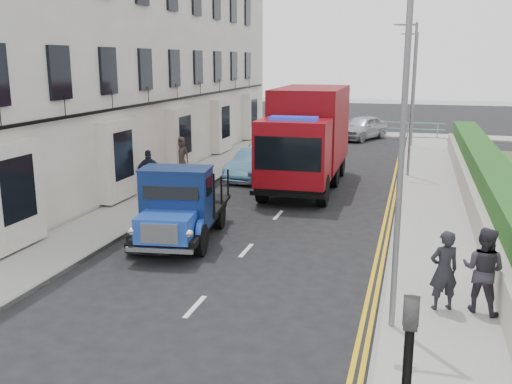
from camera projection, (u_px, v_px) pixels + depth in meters
The scene contains 22 objects.
ground at pixel (224, 275), 14.67m from camera, with size 120.00×120.00×0.00m, color black.
pavement_west at pixel (177, 187), 24.46m from camera, with size 2.40×38.00×0.12m, color gray.
pavement_east at pixel (432, 203), 21.69m from camera, with size 2.60×38.00×0.12m, color gray.
promenade at pixel (351, 134), 41.84m from camera, with size 30.00×2.50×0.12m, color gray.
sea_plane at pixel (380, 104), 70.91m from camera, with size 120.00×120.00×0.00m, color #515D6E.
terrace_west at pixel (124, 22), 27.71m from camera, with size 6.31×30.20×14.25m.
garden_east at pixel (487, 185), 21.00m from camera, with size 1.45×28.00×1.75m.
seafront_railing at pixel (350, 128), 40.97m from camera, with size 13.00×0.08×1.11m.
lamp_near at pixel (396, 136), 10.78m from camera, with size 1.23×0.18×7.00m.
lamp_mid at pixel (410, 91), 25.78m from camera, with size 1.23×0.18×7.00m.
lamp_far at pixel (413, 83), 35.15m from camera, with size 1.23×0.18×7.00m.
bedford_lorry at pixel (178, 210), 16.79m from camera, with size 2.58×5.14×2.34m.
red_lorry at pixel (307, 135), 24.37m from camera, with size 2.90×8.12×4.22m.
parked_car_front at pixel (167, 220), 17.35m from camera, with size 1.53×3.80×1.29m, color black.
parked_car_mid at pixel (254, 164), 26.45m from camera, with size 1.43×4.11×1.35m, color #5790BA.
parked_car_rear at pixel (256, 163), 26.68m from camera, with size 1.85×4.56×1.32m, color #A3A2A7.
seafront_car_left at pixel (293, 132), 38.21m from camera, with size 2.16×4.68×1.30m, color black.
seafront_car_right at pixel (362, 128), 39.23m from camera, with size 1.93×4.79×1.63m, color #9FA0A3.
pedestrian_east_near at pixel (444, 270), 12.21m from camera, with size 0.65×0.43×1.78m, color black.
pedestrian_east_far at pixel (483, 270), 12.10m from camera, with size 0.91×0.71×1.88m, color #2F2B35.
pedestrian_west_near at pixel (149, 172), 22.69m from camera, with size 1.05×0.44×1.80m, color #1A1E30.
pedestrian_west_far at pixel (180, 156), 26.65m from camera, with size 0.88×0.57×1.80m, color #392F29.
Camera 1 is at (4.53, -13.05, 5.43)m, focal length 40.00 mm.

